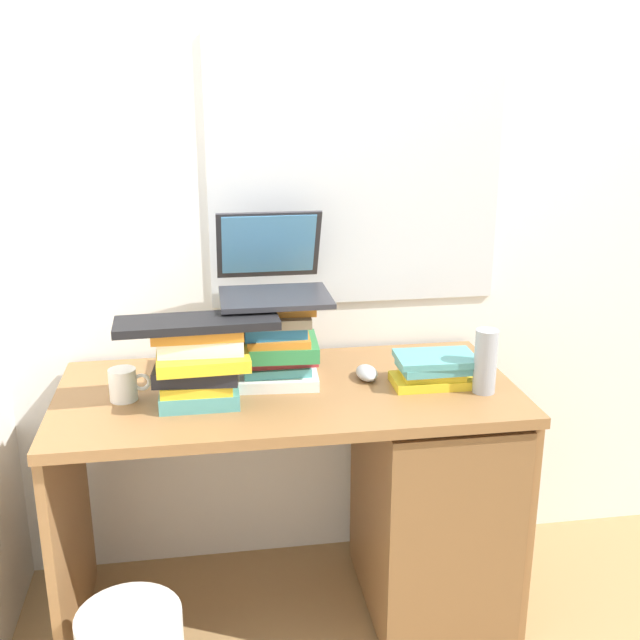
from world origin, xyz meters
TOP-DOWN VIEW (x-y plane):
  - ground_plane at (0.00, 0.00)m, footprint 6.00×6.00m
  - wall_back at (0.00, 0.35)m, footprint 6.00×0.06m
  - desk at (0.32, -0.02)m, footprint 1.27×0.61m
  - book_stack_tall at (-0.03, 0.06)m, footprint 0.25×0.20m
  - book_stack_keyboard_riser at (-0.24, -0.06)m, footprint 0.25×0.18m
  - book_stack_side at (0.41, -0.04)m, footprint 0.24×0.16m
  - laptop at (-0.03, 0.13)m, footprint 0.30×0.35m
  - keyboard at (-0.24, -0.06)m, footprint 0.42×0.16m
  - computer_mouse at (0.23, 0.03)m, footprint 0.06×0.10m
  - mug at (-0.44, -0.01)m, footprint 0.11×0.07m
  - water_bottle at (0.53, -0.11)m, footprint 0.06×0.06m

SIDE VIEW (x-z plane):
  - ground_plane at x=0.00m, z-range 0.00..0.00m
  - desk at x=0.32m, z-range 0.03..0.77m
  - computer_mouse at x=0.23m, z-range 0.74..0.77m
  - book_stack_side at x=0.41m, z-range 0.74..0.82m
  - mug at x=-0.44m, z-range 0.74..0.82m
  - water_bottle at x=0.53m, z-range 0.74..0.91m
  - book_stack_keyboard_riser at x=-0.24m, z-range 0.74..0.95m
  - book_stack_tall at x=-0.03m, z-range 0.73..0.97m
  - keyboard at x=-0.24m, z-range 0.95..0.97m
  - laptop at x=-0.03m, z-range 0.92..1.14m
  - wall_back at x=0.00m, z-range 0.00..2.60m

